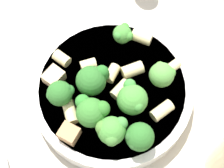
{
  "coord_description": "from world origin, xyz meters",
  "views": [
    {
      "loc": [
        0.1,
        -0.18,
        0.5
      ],
      "look_at": [
        0.0,
        0.0,
        0.04
      ],
      "focal_mm": 60.0,
      "sensor_mm": 36.0,
      "label": 1
    }
  ],
  "objects_px": {
    "broccoli_floret_0": "(132,99)",
    "rigatoni_0": "(163,108)",
    "pasta_bowl": "(112,91)",
    "rigatoni_5": "(120,89)",
    "rigatoni_8": "(88,65)",
    "rigatoni_6": "(132,70)",
    "broccoli_floret_2": "(123,34)",
    "rigatoni_4": "(112,73)",
    "broccoli_floret_4": "(60,93)",
    "rigatoni_7": "(172,67)",
    "chicken_chunk_0": "(54,77)",
    "broccoli_floret_1": "(162,74)",
    "broccoli_floret_7": "(90,111)",
    "chicken_chunk_1": "(69,134)",
    "rigatoni_2": "(143,38)",
    "rigatoni_1": "(70,112)",
    "broccoli_floret_3": "(111,131)",
    "rigatoni_3": "(64,56)",
    "broccoli_floret_5": "(139,137)",
    "broccoli_floret_6": "(92,80)"
  },
  "relations": [
    {
      "from": "broccoli_floret_3",
      "to": "rigatoni_2",
      "type": "relative_size",
      "value": 1.54
    },
    {
      "from": "rigatoni_0",
      "to": "broccoli_floret_4",
      "type": "bearing_deg",
      "value": -156.39
    },
    {
      "from": "pasta_bowl",
      "to": "rigatoni_8",
      "type": "height_order",
      "value": "rigatoni_8"
    },
    {
      "from": "pasta_bowl",
      "to": "rigatoni_4",
      "type": "xyz_separation_m",
      "value": [
        -0.01,
        0.01,
        0.02
      ]
    },
    {
      "from": "broccoli_floret_1",
      "to": "broccoli_floret_7",
      "type": "relative_size",
      "value": 0.79
    },
    {
      "from": "pasta_bowl",
      "to": "rigatoni_7",
      "type": "xyz_separation_m",
      "value": [
        0.06,
        0.06,
        0.02
      ]
    },
    {
      "from": "pasta_bowl",
      "to": "rigatoni_5",
      "type": "xyz_separation_m",
      "value": [
        0.01,
        -0.0,
        0.02
      ]
    },
    {
      "from": "broccoli_floret_7",
      "to": "chicken_chunk_1",
      "type": "relative_size",
      "value": 2.0
    },
    {
      "from": "broccoli_floret_1",
      "to": "rigatoni_7",
      "type": "distance_m",
      "value": 0.03
    },
    {
      "from": "rigatoni_6",
      "to": "chicken_chunk_1",
      "type": "height_order",
      "value": "chicken_chunk_1"
    },
    {
      "from": "broccoli_floret_0",
      "to": "chicken_chunk_0",
      "type": "xyz_separation_m",
      "value": [
        -0.11,
        -0.02,
        -0.02
      ]
    },
    {
      "from": "broccoli_floret_0",
      "to": "rigatoni_0",
      "type": "xyz_separation_m",
      "value": [
        0.04,
        0.02,
        -0.02
      ]
    },
    {
      "from": "broccoli_floret_1",
      "to": "rigatoni_1",
      "type": "height_order",
      "value": "broccoli_floret_1"
    },
    {
      "from": "broccoli_floret_7",
      "to": "rigatoni_1",
      "type": "bearing_deg",
      "value": -159.13
    },
    {
      "from": "rigatoni_4",
      "to": "chicken_chunk_1",
      "type": "xyz_separation_m",
      "value": [
        -0.0,
        -0.1,
        0.0
      ]
    },
    {
      "from": "broccoli_floret_0",
      "to": "rigatoni_7",
      "type": "relative_size",
      "value": 1.99
    },
    {
      "from": "rigatoni_3",
      "to": "chicken_chunk_1",
      "type": "distance_m",
      "value": 0.11
    },
    {
      "from": "rigatoni_5",
      "to": "rigatoni_7",
      "type": "xyz_separation_m",
      "value": [
        0.05,
        0.06,
        -0.0
      ]
    },
    {
      "from": "broccoli_floret_0",
      "to": "rigatoni_7",
      "type": "height_order",
      "value": "broccoli_floret_0"
    },
    {
      "from": "rigatoni_0",
      "to": "rigatoni_8",
      "type": "distance_m",
      "value": 0.12
    },
    {
      "from": "rigatoni_1",
      "to": "chicken_chunk_1",
      "type": "distance_m",
      "value": 0.03
    },
    {
      "from": "rigatoni_3",
      "to": "chicken_chunk_1",
      "type": "relative_size",
      "value": 0.97
    },
    {
      "from": "broccoli_floret_2",
      "to": "rigatoni_3",
      "type": "xyz_separation_m",
      "value": [
        -0.06,
        -0.07,
        -0.01
      ]
    },
    {
      "from": "broccoli_floret_3",
      "to": "rigatoni_0",
      "type": "relative_size",
      "value": 1.44
    },
    {
      "from": "broccoli_floret_1",
      "to": "rigatoni_4",
      "type": "relative_size",
      "value": 1.53
    },
    {
      "from": "broccoli_floret_1",
      "to": "chicken_chunk_1",
      "type": "bearing_deg",
      "value": -117.34
    },
    {
      "from": "rigatoni_1",
      "to": "chicken_chunk_0",
      "type": "distance_m",
      "value": 0.06
    },
    {
      "from": "rigatoni_7",
      "to": "chicken_chunk_1",
      "type": "distance_m",
      "value": 0.17
    },
    {
      "from": "rigatoni_2",
      "to": "broccoli_floret_1",
      "type": "bearing_deg",
      "value": -41.65
    },
    {
      "from": "rigatoni_8",
      "to": "broccoli_floret_4",
      "type": "bearing_deg",
      "value": -95.23
    },
    {
      "from": "pasta_bowl",
      "to": "rigatoni_3",
      "type": "xyz_separation_m",
      "value": [
        -0.08,
        0.0,
        0.02
      ]
    },
    {
      "from": "pasta_bowl",
      "to": "rigatoni_6",
      "type": "relative_size",
      "value": 7.71
    },
    {
      "from": "rigatoni_4",
      "to": "rigatoni_8",
      "type": "bearing_deg",
      "value": -170.85
    },
    {
      "from": "pasta_bowl",
      "to": "rigatoni_6",
      "type": "xyz_separation_m",
      "value": [
        0.01,
        0.03,
        0.02
      ]
    },
    {
      "from": "broccoli_floret_1",
      "to": "broccoli_floret_7",
      "type": "xyz_separation_m",
      "value": [
        -0.05,
        -0.09,
        0.01
      ]
    },
    {
      "from": "broccoli_floret_5",
      "to": "rigatoni_0",
      "type": "bearing_deg",
      "value": 82.17
    },
    {
      "from": "broccoli_floret_2",
      "to": "rigatoni_0",
      "type": "bearing_deg",
      "value": -34.48
    },
    {
      "from": "rigatoni_5",
      "to": "rigatoni_8",
      "type": "bearing_deg",
      "value": 170.15
    },
    {
      "from": "rigatoni_2",
      "to": "rigatoni_5",
      "type": "distance_m",
      "value": 0.09
    },
    {
      "from": "broccoli_floret_2",
      "to": "rigatoni_7",
      "type": "bearing_deg",
      "value": -5.1
    },
    {
      "from": "broccoli_floret_1",
      "to": "chicken_chunk_0",
      "type": "bearing_deg",
      "value": -150.93
    },
    {
      "from": "broccoli_floret_6",
      "to": "broccoli_floret_5",
      "type": "bearing_deg",
      "value": -22.77
    },
    {
      "from": "rigatoni_7",
      "to": "chicken_chunk_0",
      "type": "height_order",
      "value": "chicken_chunk_0"
    },
    {
      "from": "pasta_bowl",
      "to": "rigatoni_0",
      "type": "relative_size",
      "value": 7.46
    },
    {
      "from": "broccoli_floret_0",
      "to": "broccoli_floret_4",
      "type": "distance_m",
      "value": 0.09
    },
    {
      "from": "rigatoni_3",
      "to": "chicken_chunk_0",
      "type": "bearing_deg",
      "value": -78.99
    },
    {
      "from": "rigatoni_8",
      "to": "rigatoni_6",
      "type": "bearing_deg",
      "value": 22.38
    },
    {
      "from": "broccoli_floret_4",
      "to": "rigatoni_2",
      "type": "xyz_separation_m",
      "value": [
        0.05,
        0.13,
        -0.02
      ]
    },
    {
      "from": "pasta_bowl",
      "to": "broccoli_floret_5",
      "type": "relative_size",
      "value": 5.29
    },
    {
      "from": "broccoli_floret_0",
      "to": "rigatoni_3",
      "type": "xyz_separation_m",
      "value": [
        -0.12,
        0.02,
        -0.02
      ]
    }
  ]
}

